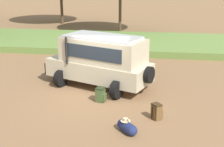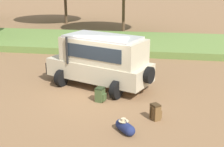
% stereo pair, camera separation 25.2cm
% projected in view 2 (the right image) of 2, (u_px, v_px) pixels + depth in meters
% --- Properties ---
extents(ground_plane, '(320.00, 320.00, 0.00)m').
position_uv_depth(ground_plane, '(97.00, 96.00, 13.67)').
color(ground_plane, olive).
extents(grass_bank, '(120.00, 7.00, 0.44)m').
position_uv_depth(grass_bank, '(126.00, 43.00, 23.31)').
color(grass_bank, olive).
rests_on(grass_bank, ground_plane).
extents(safari_vehicle, '(5.40, 3.79, 2.44)m').
position_uv_depth(safari_vehicle, '(101.00, 60.00, 14.50)').
color(safari_vehicle, beige).
rests_on(safari_vehicle, ground_plane).
extents(backpack_beside_front_wheel, '(0.46, 0.46, 0.61)m').
position_uv_depth(backpack_beside_front_wheel, '(156.00, 112.00, 11.39)').
color(backpack_beside_front_wheel, brown).
rests_on(backpack_beside_front_wheel, ground_plane).
extents(backpack_cluster_center, '(0.48, 0.46, 0.61)m').
position_uv_depth(backpack_cluster_center, '(100.00, 95.00, 13.03)').
color(backpack_cluster_center, '#42562D').
rests_on(backpack_cluster_center, ground_plane).
extents(duffel_bag_low_black_case, '(0.73, 0.79, 0.47)m').
position_uv_depth(duffel_bag_low_black_case, '(125.00, 127.00, 10.49)').
color(duffel_bag_low_black_case, navy).
rests_on(duffel_bag_low_black_case, ground_plane).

